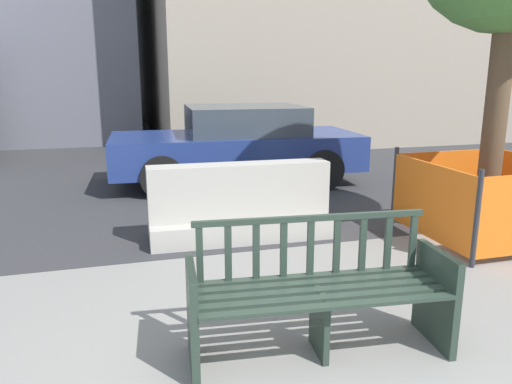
{
  "coord_description": "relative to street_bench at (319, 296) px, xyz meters",
  "views": [
    {
      "loc": [
        -0.86,
        -2.01,
        1.81
      ],
      "look_at": [
        0.36,
        2.22,
        0.75
      ],
      "focal_mm": 35.0,
      "sensor_mm": 36.0,
      "label": 1
    }
  ],
  "objects": [
    {
      "name": "construction_fence",
      "position": [
        2.71,
        1.67,
        0.08
      ],
      "size": [
        1.48,
        1.48,
        0.95
      ],
      "color": "#2D2D33",
      "rests_on": "ground"
    },
    {
      "name": "street_bench",
      "position": [
        0.0,
        0.0,
        0.0
      ],
      "size": [
        1.73,
        0.68,
        0.88
      ],
      "color": "#28382D",
      "rests_on": "ground"
    },
    {
      "name": "street_asphalt",
      "position": [
        -0.36,
        7.95,
        -0.39
      ],
      "size": [
        120.0,
        12.0,
        0.01
      ],
      "primitive_type": "cube",
      "color": "#333335",
      "rests_on": "ground"
    },
    {
      "name": "car_sedan_mid",
      "position": [
        0.76,
        5.22,
        0.25
      ],
      "size": [
        4.11,
        2.03,
        1.27
      ],
      "color": "navy",
      "rests_on": "ground"
    },
    {
      "name": "jersey_barrier_centre",
      "position": [
        0.08,
        2.43,
        -0.06
      ],
      "size": [
        2.02,
        0.75,
        0.84
      ],
      "color": "#ADA89E",
      "rests_on": "ground"
    }
  ]
}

